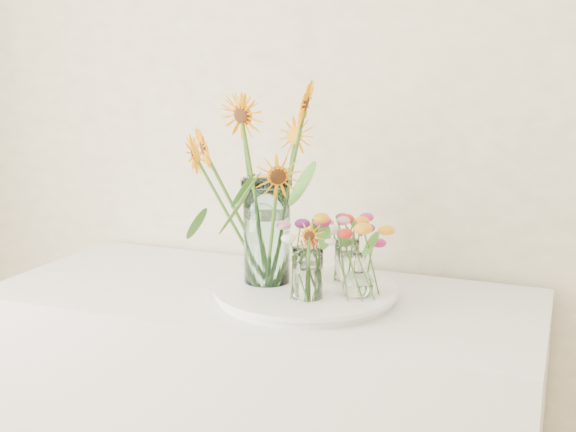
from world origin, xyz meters
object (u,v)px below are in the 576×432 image
(tray, at_px, (306,293))
(small_vase_a, at_px, (307,274))
(small_vase_b, at_px, (358,275))
(small_vase_c, at_px, (347,261))
(mason_jar, at_px, (267,231))

(tray, height_order, small_vase_a, small_vase_a)
(small_vase_b, bearing_deg, tray, 172.74)
(small_vase_a, relative_size, small_vase_c, 1.15)
(mason_jar, xyz_separation_m, small_vase_c, (0.19, 0.09, -0.08))
(small_vase_a, distance_m, small_vase_b, 0.12)
(mason_jar, bearing_deg, small_vase_c, 26.63)
(small_vase_a, height_order, small_vase_b, small_vase_a)
(small_vase_a, xyz_separation_m, small_vase_c, (0.04, 0.18, -0.01))
(small_vase_a, bearing_deg, small_vase_c, 76.14)
(mason_jar, bearing_deg, small_vase_b, -5.88)
(small_vase_a, relative_size, small_vase_b, 1.13)
(tray, relative_size, small_vase_a, 3.44)
(mason_jar, relative_size, small_vase_b, 2.45)
(tray, relative_size, mason_jar, 1.58)
(tray, height_order, mason_jar, mason_jar)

